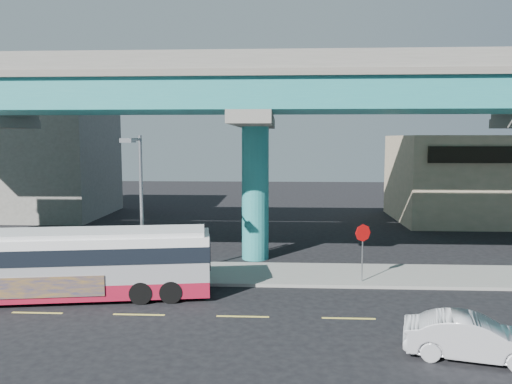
{
  "coord_description": "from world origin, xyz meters",
  "views": [
    {
      "loc": [
        1.43,
        -18.59,
        6.73
      ],
      "look_at": [
        0.29,
        4.0,
        4.31
      ],
      "focal_mm": 35.0,
      "sensor_mm": 36.0,
      "label": 1
    }
  ],
  "objects_px": {
    "transit_bus": "(76,261)",
    "parked_car": "(63,256)",
    "stop_sign": "(363,240)",
    "sedan": "(472,338)",
    "street_lamp": "(138,186)"
  },
  "relations": [
    {
      "from": "transit_bus",
      "to": "parked_car",
      "type": "bearing_deg",
      "value": 111.27
    },
    {
      "from": "transit_bus",
      "to": "stop_sign",
      "type": "distance_m",
      "value": 12.68
    },
    {
      "from": "sedan",
      "to": "street_lamp",
      "type": "xyz_separation_m",
      "value": [
        -12.33,
        7.06,
        3.93
      ]
    },
    {
      "from": "parked_car",
      "to": "transit_bus",
      "type": "bearing_deg",
      "value": -131.01
    },
    {
      "from": "sedan",
      "to": "stop_sign",
      "type": "height_order",
      "value": "stop_sign"
    },
    {
      "from": "parked_car",
      "to": "street_lamp",
      "type": "distance_m",
      "value": 6.27
    },
    {
      "from": "parked_car",
      "to": "stop_sign",
      "type": "relative_size",
      "value": 1.62
    },
    {
      "from": "transit_bus",
      "to": "sedan",
      "type": "relative_size",
      "value": 2.69
    },
    {
      "from": "transit_bus",
      "to": "stop_sign",
      "type": "height_order",
      "value": "transit_bus"
    },
    {
      "from": "sedan",
      "to": "parked_car",
      "type": "relative_size",
      "value": 0.98
    },
    {
      "from": "sedan",
      "to": "parked_car",
      "type": "bearing_deg",
      "value": 75.39
    },
    {
      "from": "transit_bus",
      "to": "parked_car",
      "type": "distance_m",
      "value": 4.76
    },
    {
      "from": "transit_bus",
      "to": "stop_sign",
      "type": "relative_size",
      "value": 4.3
    },
    {
      "from": "sedan",
      "to": "stop_sign",
      "type": "xyz_separation_m",
      "value": [
        -2.11,
        7.76,
        1.43
      ]
    },
    {
      "from": "parked_car",
      "to": "stop_sign",
      "type": "bearing_deg",
      "value": -76.81
    }
  ]
}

